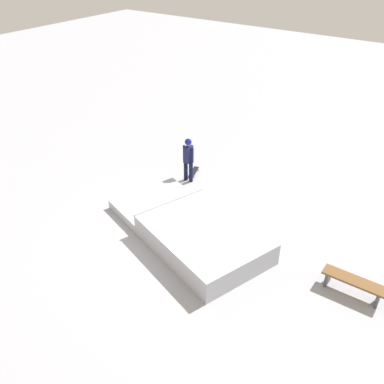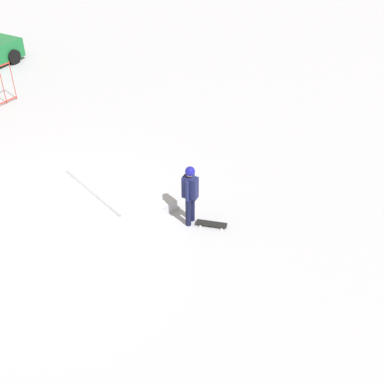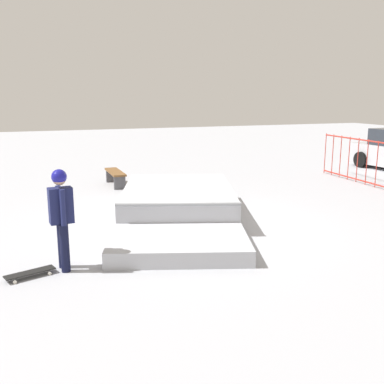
% 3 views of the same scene
% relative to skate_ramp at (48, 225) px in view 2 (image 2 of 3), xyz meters
% --- Properties ---
extents(ground_plane, '(60.00, 60.00, 0.00)m').
position_rel_skate_ramp_xyz_m(ground_plane, '(0.52, 0.18, -0.32)').
color(ground_plane, '#A8AAB2').
extents(skate_ramp, '(5.95, 4.18, 0.74)m').
position_rel_skate_ramp_xyz_m(skate_ramp, '(0.00, 0.00, 0.00)').
color(skate_ramp, '#B0B3BB').
rests_on(skate_ramp, ground).
extents(skater, '(0.44, 0.40, 1.73)m').
position_rel_skate_ramp_xyz_m(skater, '(2.25, -2.81, 0.69)').
color(skater, black).
rests_on(skater, ground).
extents(skateboard, '(0.44, 0.82, 0.09)m').
position_rel_skate_ramp_xyz_m(skateboard, '(2.40, -3.37, -0.24)').
color(skateboard, black).
rests_on(skateboard, ground).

